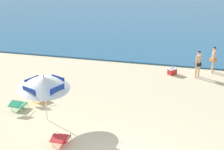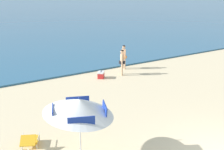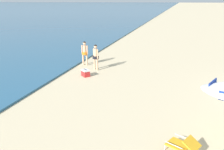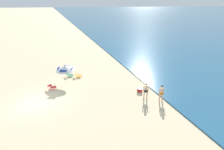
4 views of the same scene
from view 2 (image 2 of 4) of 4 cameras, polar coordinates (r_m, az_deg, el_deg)
The scene contains 5 objects.
beach_umbrella_striped_main at distance 8.70m, azimuth -6.54°, elevation -6.28°, with size 3.08×3.08×2.14m.
lounge_chair_under_umbrella at distance 10.26m, azimuth -16.08°, elevation -12.34°, with size 0.87×1.03×0.52m.
person_standing_near_shore at distance 17.59m, azimuth 2.01°, elevation 2.93°, with size 0.39×0.41×1.60m.
person_standing_beside at distance 18.97m, azimuth 2.36°, elevation 3.97°, with size 0.39×0.47×1.60m.
cooler_box at distance 17.13m, azimuth -2.20°, elevation 0.04°, with size 0.59×0.60×0.43m.
Camera 2 is at (-7.37, -4.27, 5.17)m, focal length 45.91 mm.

